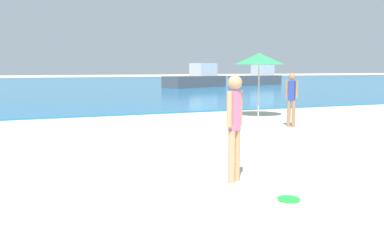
# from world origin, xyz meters

# --- Properties ---
(water) EXTENTS (160.00, 60.00, 0.06)m
(water) POSITION_xyz_m (0.00, 43.89, 0.03)
(water) COLOR #1E6B9E
(water) RESTS_ON ground
(person_standing) EXTENTS (0.32, 0.22, 1.56)m
(person_standing) POSITION_xyz_m (-0.46, 4.82, 0.89)
(person_standing) COLOR tan
(person_standing) RESTS_ON ground
(frisbee) EXTENTS (0.28, 0.28, 0.03)m
(frisbee) POSITION_xyz_m (-0.23, 3.79, 0.01)
(frisbee) COLOR green
(frisbee) RESTS_ON ground
(person_distant) EXTENTS (0.26, 0.28, 1.52)m
(person_distant) POSITION_xyz_m (3.75, 9.34, 0.86)
(person_distant) COLOR #936B4C
(person_distant) RESTS_ON ground
(boat_near) EXTENTS (6.07, 4.10, 1.98)m
(boat_near) POSITION_xyz_m (10.37, 31.75, 0.74)
(boat_near) COLOR #4C4C51
(boat_near) RESTS_ON water
(boat_far) EXTENTS (5.79, 3.44, 1.88)m
(boat_far) POSITION_xyz_m (17.39, 33.81, 0.71)
(boat_far) COLOR #4C4C51
(boat_far) RESTS_ON water
(beach_umbrella) EXTENTS (1.71, 1.71, 2.15)m
(beach_umbrella) POSITION_xyz_m (4.18, 11.81, 1.96)
(beach_umbrella) COLOR #B7B7BC
(beach_umbrella) RESTS_ON ground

